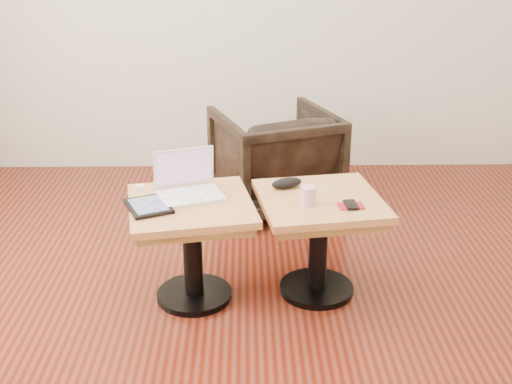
{
  "coord_description": "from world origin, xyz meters",
  "views": [
    {
      "loc": [
        -0.2,
        -2.46,
        1.74
      ],
      "look_at": [
        -0.15,
        0.33,
        0.58
      ],
      "focal_mm": 45.0,
      "sensor_mm": 36.0,
      "label": 1
    }
  ],
  "objects_px": {
    "laptop": "(188,187)",
    "armchair": "(275,159)",
    "side_table_left": "(192,227)",
    "striped_cup": "(308,196)",
    "side_table_right": "(319,222)"
  },
  "relations": [
    {
      "from": "side_table_left",
      "to": "striped_cup",
      "type": "height_order",
      "value": "striped_cup"
    },
    {
      "from": "armchair",
      "to": "side_table_right",
      "type": "bearing_deg",
      "value": 78.64
    },
    {
      "from": "laptop",
      "to": "armchair",
      "type": "bearing_deg",
      "value": 46.5
    },
    {
      "from": "side_table_left",
      "to": "laptop",
      "type": "xyz_separation_m",
      "value": [
        -0.02,
        0.09,
        0.17
      ]
    },
    {
      "from": "side_table_right",
      "to": "side_table_left",
      "type": "bearing_deg",
      "value": 175.65
    },
    {
      "from": "side_table_left",
      "to": "armchair",
      "type": "distance_m",
      "value": 1.23
    },
    {
      "from": "side_table_left",
      "to": "laptop",
      "type": "bearing_deg",
      "value": 89.21
    },
    {
      "from": "side_table_left",
      "to": "armchair",
      "type": "height_order",
      "value": "armchair"
    },
    {
      "from": "side_table_right",
      "to": "striped_cup",
      "type": "distance_m",
      "value": 0.21
    },
    {
      "from": "laptop",
      "to": "armchair",
      "type": "relative_size",
      "value": 0.5
    },
    {
      "from": "side_table_left",
      "to": "laptop",
      "type": "distance_m",
      "value": 0.2
    },
    {
      "from": "side_table_left",
      "to": "striped_cup",
      "type": "xyz_separation_m",
      "value": [
        0.56,
        -0.04,
        0.18
      ]
    },
    {
      "from": "laptop",
      "to": "side_table_left",
      "type": "bearing_deg",
      "value": -99.53
    },
    {
      "from": "side_table_left",
      "to": "side_table_right",
      "type": "xyz_separation_m",
      "value": [
        0.62,
        0.05,
        0.0
      ]
    },
    {
      "from": "side_table_right",
      "to": "armchair",
      "type": "xyz_separation_m",
      "value": [
        -0.17,
        1.09,
        -0.06
      ]
    }
  ]
}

